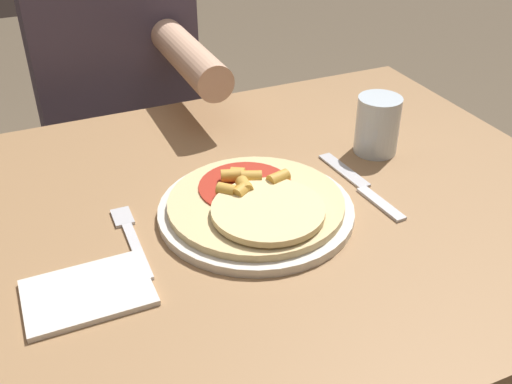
{
  "coord_description": "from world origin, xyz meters",
  "views": [
    {
      "loc": [
        -0.28,
        -0.7,
        1.28
      ],
      "look_at": [
        0.02,
        -0.02,
        0.81
      ],
      "focal_mm": 42.0,
      "sensor_mm": 36.0,
      "label": 1
    }
  ],
  "objects_px": {
    "fork": "(131,236)",
    "person_diner": "(119,106)",
    "drinking_glass": "(377,125)",
    "pizza": "(257,202)",
    "knife": "(361,186)",
    "dining_table": "(237,271)",
    "plate": "(256,211)"
  },
  "relations": [
    {
      "from": "fork",
      "to": "person_diner",
      "type": "bearing_deg",
      "value": 79.43
    },
    {
      "from": "fork",
      "to": "drinking_glass",
      "type": "xyz_separation_m",
      "value": [
        0.46,
        0.08,
        0.05
      ]
    },
    {
      "from": "pizza",
      "to": "person_diner",
      "type": "xyz_separation_m",
      "value": [
        -0.07,
        0.66,
        -0.11
      ]
    },
    {
      "from": "knife",
      "to": "dining_table",
      "type": "bearing_deg",
      "value": 173.97
    },
    {
      "from": "pizza",
      "to": "person_diner",
      "type": "bearing_deg",
      "value": 95.71
    },
    {
      "from": "plate",
      "to": "dining_table",
      "type": "bearing_deg",
      "value": 134.27
    },
    {
      "from": "knife",
      "to": "drinking_glass",
      "type": "distance_m",
      "value": 0.14
    },
    {
      "from": "dining_table",
      "to": "drinking_glass",
      "type": "distance_m",
      "value": 0.35
    },
    {
      "from": "plate",
      "to": "drinking_glass",
      "type": "bearing_deg",
      "value": 19.3
    },
    {
      "from": "dining_table",
      "to": "person_diner",
      "type": "xyz_separation_m",
      "value": [
        -0.04,
        0.64,
        0.04
      ]
    },
    {
      "from": "dining_table",
      "to": "pizza",
      "type": "bearing_deg",
      "value": -51.13
    },
    {
      "from": "plate",
      "to": "person_diner",
      "type": "xyz_separation_m",
      "value": [
        -0.07,
        0.66,
        -0.09
      ]
    },
    {
      "from": "drinking_glass",
      "to": "dining_table",
      "type": "bearing_deg",
      "value": -166.3
    },
    {
      "from": "pizza",
      "to": "drinking_glass",
      "type": "relative_size",
      "value": 2.57
    },
    {
      "from": "pizza",
      "to": "fork",
      "type": "height_order",
      "value": "pizza"
    },
    {
      "from": "plate",
      "to": "drinking_glass",
      "type": "distance_m",
      "value": 0.29
    },
    {
      "from": "dining_table",
      "to": "knife",
      "type": "relative_size",
      "value": 5.05
    },
    {
      "from": "plate",
      "to": "drinking_glass",
      "type": "relative_size",
      "value": 2.86
    },
    {
      "from": "fork",
      "to": "pizza",
      "type": "bearing_deg",
      "value": -7.27
    },
    {
      "from": "knife",
      "to": "drinking_glass",
      "type": "relative_size",
      "value": 2.16
    },
    {
      "from": "knife",
      "to": "drinking_glass",
      "type": "bearing_deg",
      "value": 47.27
    },
    {
      "from": "plate",
      "to": "pizza",
      "type": "distance_m",
      "value": 0.02
    },
    {
      "from": "dining_table",
      "to": "plate",
      "type": "height_order",
      "value": "plate"
    },
    {
      "from": "plate",
      "to": "pizza",
      "type": "relative_size",
      "value": 1.11
    },
    {
      "from": "dining_table",
      "to": "fork",
      "type": "relative_size",
      "value": 6.37
    },
    {
      "from": "pizza",
      "to": "drinking_glass",
      "type": "height_order",
      "value": "drinking_glass"
    },
    {
      "from": "plate",
      "to": "pizza",
      "type": "bearing_deg",
      "value": -91.54
    },
    {
      "from": "pizza",
      "to": "dining_table",
      "type": "bearing_deg",
      "value": 128.87
    },
    {
      "from": "dining_table",
      "to": "fork",
      "type": "distance_m",
      "value": 0.2
    },
    {
      "from": "knife",
      "to": "pizza",
      "type": "bearing_deg",
      "value": -178.11
    },
    {
      "from": "dining_table",
      "to": "drinking_glass",
      "type": "height_order",
      "value": "drinking_glass"
    },
    {
      "from": "dining_table",
      "to": "plate",
      "type": "bearing_deg",
      "value": -45.73
    }
  ]
}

